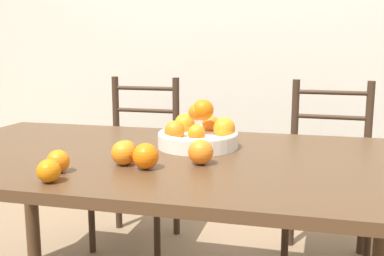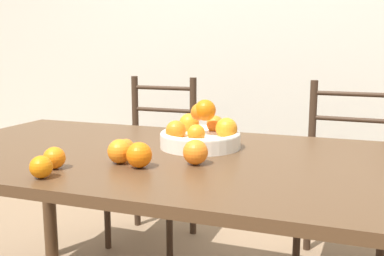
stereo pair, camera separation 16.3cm
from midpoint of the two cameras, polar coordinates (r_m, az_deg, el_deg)
name	(u,v)px [view 1 (the left image)]	position (r m, az deg, el deg)	size (l,w,h in m)	color
wall_back	(232,21)	(3.13, 3.61, 13.42)	(8.00, 0.06, 2.60)	beige
dining_table	(160,175)	(1.66, -6.91, -6.03)	(1.85, 1.02, 0.74)	#4C331E
fruit_bowl	(198,134)	(1.73, -1.90, -0.74)	(0.31, 0.31, 0.19)	silver
orange_loose_0	(127,149)	(1.59, -11.20, -2.68)	(0.06, 0.06, 0.06)	orange
orange_loose_1	(49,171)	(1.37, -21.06, -5.16)	(0.07, 0.07, 0.07)	orange
orange_loose_2	(124,153)	(1.50, -11.78, -3.15)	(0.08, 0.08, 0.08)	orange
orange_loose_3	(201,152)	(1.47, -2.06, -3.10)	(0.08, 0.08, 0.08)	orange
orange_loose_4	(58,161)	(1.47, -19.73, -4.03)	(0.07, 0.07, 0.07)	orange
orange_loose_5	(146,156)	(1.44, -9.16, -3.59)	(0.08, 0.08, 0.08)	orange
chair_left	(138,161)	(2.61, -8.71, -4.21)	(0.42, 0.40, 0.95)	#382619
chair_right	(328,174)	(2.41, 15.09, -5.64)	(0.44, 0.42, 0.95)	#382619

